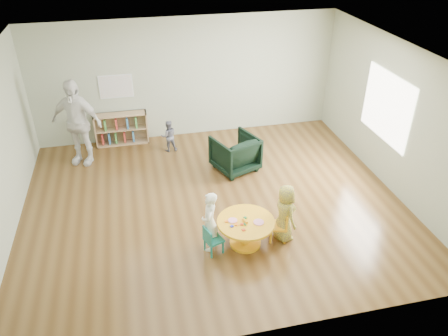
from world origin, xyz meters
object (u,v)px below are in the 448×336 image
child_left (210,222)px  toddler (169,136)px  adult_caretaker (76,122)px  armchair (235,153)px  activity_table (246,228)px  kid_chair_right (280,225)px  child_right (285,213)px  kid_chair_left (212,239)px  bookshelf (121,129)px

child_left → toddler: size_ratio=1.43×
toddler → adult_caretaker: adult_caretaker is taller
armchair → activity_table: bearing=58.7°
kid_chair_right → child_right: child_right is taller
armchair → toddler: armchair is taller
child_left → child_right: (1.25, -0.03, -0.01)m
kid_chair_right → child_left: size_ratio=0.51×
kid_chair_right → activity_table: bearing=103.7°
kid_chair_right → toddler: (-1.45, 3.49, 0.08)m
toddler → armchair: bearing=136.5°
activity_table → child_left: bearing=176.4°
kid_chair_left → kid_chair_right: size_ratio=0.93×
kid_chair_right → adult_caretaker: (-3.35, 3.41, 0.65)m
child_right → activity_table: bearing=79.1°
adult_caretaker → kid_chair_right: bearing=-22.0°
activity_table → child_right: child_right is taller
child_right → bookshelf: bearing=20.2°
kid_chair_right → armchair: 2.37m
kid_chair_right → armchair: size_ratio=0.64×
activity_table → child_left: child_left is taller
activity_table → toddler: 3.59m
kid_chair_left → activity_table: bearing=79.6°
kid_chair_left → bookshelf: bearing=178.2°
kid_chair_left → adult_caretaker: (-2.17, 3.50, 0.67)m
bookshelf → armchair: size_ratio=1.42×
bookshelf → child_left: (1.31, -4.08, 0.16)m
kid_chair_right → child_right: bearing=-63.6°
toddler → child_left: bearing=92.5°
toddler → adult_caretaker: (-1.90, -0.07, 0.57)m
kid_chair_right → adult_caretaker: adult_caretaker is taller
child_left → adult_caretaker: bearing=-129.5°
kid_chair_right → adult_caretaker: bearing=58.6°
armchair → adult_caretaker: 3.38m
activity_table → bookshelf: (-1.90, 4.11, 0.04)m
activity_table → bookshelf: 4.53m
kid_chair_right → armchair: armchair is taller
kid_chair_left → kid_chair_right: bearing=75.0°
kid_chair_right → bookshelf: (-2.49, 4.12, 0.08)m
kid_chair_right → kid_chair_left: bearing=108.3°
toddler → activity_table: bearing=101.9°
kid_chair_left → child_left: (-0.00, 0.13, 0.26)m
armchair → child_left: size_ratio=0.80×
child_right → kid_chair_left: bearing=82.8°
armchair → child_left: 2.53m
bookshelf → child_right: child_right is taller
child_left → adult_caretaker: adult_caretaker is taller
kid_chair_left → child_right: bearing=75.4°
kid_chair_left → toddler: bearing=165.2°
adult_caretaker → bookshelf: bearing=63.1°
child_right → adult_caretaker: (-3.41, 3.40, 0.42)m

